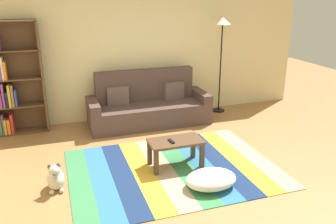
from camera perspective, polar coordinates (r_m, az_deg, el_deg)
ground_plane at (r=5.03m, az=3.28°, el=-9.57°), size 14.00×14.00×0.00m
back_wall at (r=6.92m, az=-4.45°, el=10.28°), size 6.80×0.10×2.70m
rug at (r=5.07m, az=0.80°, el=-9.18°), size 2.90×2.13×0.01m
couch at (r=6.65m, az=-3.25°, el=0.96°), size 2.26×0.80×1.00m
bookshelf at (r=6.59m, az=-24.55°, el=4.64°), size 0.90×0.28×1.97m
coffee_table at (r=5.00m, az=1.25°, el=-5.48°), size 0.76×0.41×0.40m
pouf at (r=4.61m, az=7.05°, el=-10.85°), size 0.67×0.49×0.22m
dog at (r=4.74m, az=-17.91°, el=-10.23°), size 0.22×0.35×0.40m
standing_lamp at (r=7.15m, az=8.83°, el=12.52°), size 0.32×0.32×1.93m
tv_remote at (r=4.92m, az=0.52°, el=-4.79°), size 0.06×0.15×0.02m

